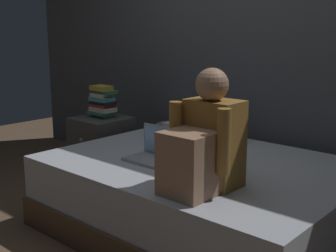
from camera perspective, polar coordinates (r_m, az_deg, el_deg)
The scene contains 9 objects.
ground_plane at distance 3.08m, azimuth -2.42°, elevation -13.82°, with size 8.00×8.00×0.00m, color brown.
wall_back at distance 3.72m, azimuth 10.67°, elevation 12.01°, with size 5.60×0.10×2.70m, color #4C4F54.
bed at distance 3.07m, azimuth 4.21°, elevation -8.92°, with size 2.00×1.50×0.50m.
nightstand at distance 4.07m, azimuth -8.43°, elevation -2.96°, with size 0.44×0.46×0.58m.
person_sitting at distance 2.41m, azimuth 4.62°, elevation -2.32°, with size 0.39×0.44×0.66m.
laptop at distance 2.98m, azimuth -1.71°, elevation -3.34°, with size 0.32×0.23×0.22m.
pillow at distance 3.51m, azimuth 4.55°, elevation -0.79°, with size 0.56×0.36×0.13m, color silver.
book_stack at distance 3.99m, azimuth -8.34°, elevation 3.03°, with size 0.25×0.17×0.28m.
clothes_pile at distance 3.58m, azimuth -0.35°, elevation -0.61°, with size 0.29×0.27×0.13m.
Camera 1 is at (1.94, -1.97, 1.35)m, focal length 47.92 mm.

